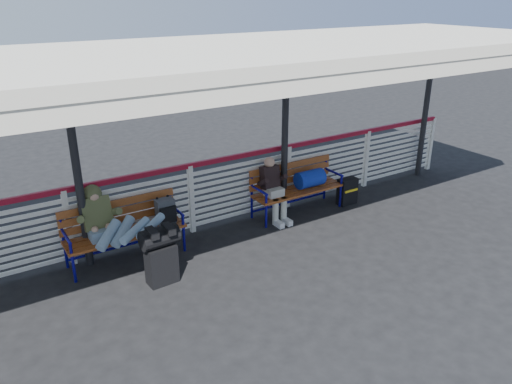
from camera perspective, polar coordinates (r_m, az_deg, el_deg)
ground at (r=7.23m, az=-0.54°, el=-10.25°), size 60.00×60.00×0.00m
fence at (r=8.42m, az=-7.42°, el=-0.47°), size 12.08×0.08×1.24m
canopy at (r=6.90m, az=-4.59°, el=15.15°), size 12.60×3.60×3.16m
luggage_stack at (r=7.12m, az=-10.84°, el=-6.85°), size 0.54×0.32×0.87m
bench_left at (r=7.86m, az=-13.90°, el=-3.35°), size 1.80×0.56×0.92m
bench_right at (r=9.24m, az=5.26°, el=1.22°), size 1.80×0.56×0.92m
traveler_man at (r=7.43m, az=-15.30°, el=-3.77°), size 0.94×1.50×0.77m
companion_person at (r=8.84m, az=2.02°, el=0.38°), size 0.32×0.66×1.15m
suitcase_side at (r=9.77m, az=10.38°, el=0.08°), size 0.37×0.23×0.52m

